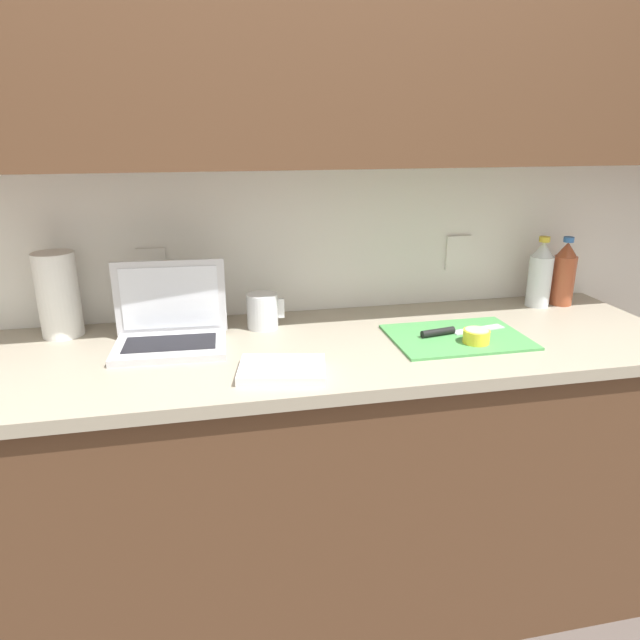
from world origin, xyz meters
name	(u,v)px	position (x,y,z in m)	size (l,w,h in m)	color
ground_plane	(275,602)	(0.00, 0.00, 0.00)	(12.00, 12.00, 0.00)	#564C47
wall_back	(250,116)	(0.00, 0.26, 1.56)	(5.20, 0.38, 2.60)	white
counter_unit	(264,484)	(-0.02, 0.00, 0.47)	(2.50, 0.66, 0.93)	brown
laptop	(170,326)	(-0.27, 0.09, 0.98)	(0.33, 0.24, 0.24)	silver
cutting_board	(457,337)	(0.57, -0.04, 0.93)	(0.40, 0.29, 0.01)	#4C9E51
knife	(449,331)	(0.55, -0.02, 0.94)	(0.29, 0.08, 0.02)	silver
lemon_half_cut	(476,336)	(0.60, -0.10, 0.95)	(0.08, 0.08, 0.04)	yellow
bottle_green_soda	(540,275)	(0.99, 0.22, 1.04)	(0.08, 0.08, 0.25)	silver
bottle_oil_tall	(564,274)	(1.08, 0.22, 1.04)	(0.08, 0.08, 0.24)	#A34C2D
measuring_cup	(263,311)	(0.01, 0.18, 0.98)	(0.12, 0.10, 0.11)	silver
paper_towel_roll	(58,295)	(-0.59, 0.24, 1.05)	(0.12, 0.12, 0.26)	white
dish_towel	(282,370)	(0.02, -0.19, 0.94)	(0.22, 0.16, 0.02)	white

